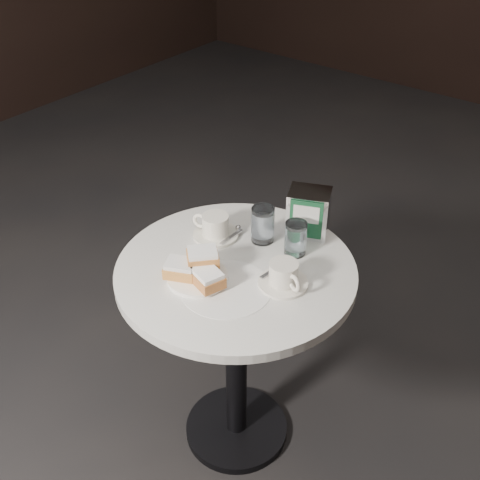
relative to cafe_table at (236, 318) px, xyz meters
name	(u,v)px	position (x,y,z in m)	size (l,w,h in m)	color
ground	(237,430)	(0.00, 0.00, -0.55)	(7.00, 7.00, 0.00)	black
cafe_table	(236,318)	(0.00, 0.00, 0.00)	(0.70, 0.70, 0.74)	black
sugar_spill	(226,288)	(0.04, -0.09, 0.20)	(0.26, 0.26, 0.00)	white
beignet_plate	(197,271)	(-0.05, -0.11, 0.23)	(0.20, 0.19, 0.09)	white
coffee_cup_left	(215,227)	(-0.15, 0.09, 0.23)	(0.17, 0.17, 0.07)	silver
coffee_cup_right	(284,276)	(0.15, 0.02, 0.23)	(0.18, 0.18, 0.07)	silver
water_glass_left	(263,225)	(-0.02, 0.16, 0.25)	(0.09, 0.09, 0.11)	white
water_glass_right	(296,239)	(0.10, 0.16, 0.25)	(0.07, 0.07, 0.11)	white
napkin_dispenser	(308,212)	(0.06, 0.28, 0.27)	(0.15, 0.14, 0.15)	white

